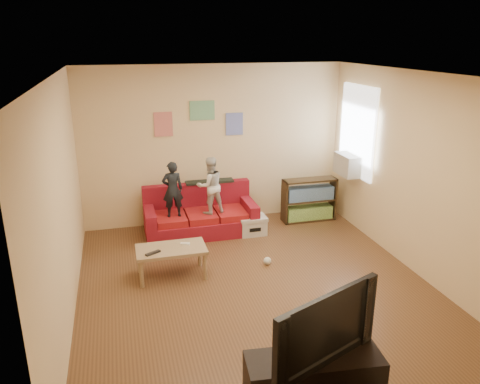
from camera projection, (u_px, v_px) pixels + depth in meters
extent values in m
cube|color=brown|center=(256.00, 287.00, 6.12)|extent=(4.50, 5.00, 0.01)
cube|color=white|center=(258.00, 74.00, 5.27)|extent=(4.50, 5.00, 0.01)
cube|color=beige|center=(214.00, 145.00, 7.99)|extent=(4.50, 0.01, 2.70)
cube|color=beige|center=(357.00, 291.00, 3.40)|extent=(4.50, 0.01, 2.70)
cube|color=beige|center=(61.00, 205.00, 5.14)|extent=(0.01, 5.00, 2.70)
cube|color=beige|center=(418.00, 175.00, 6.25)|extent=(0.01, 5.00, 2.70)
cube|color=maroon|center=(201.00, 225.00, 7.76)|extent=(1.81, 0.82, 0.27)
cube|color=maroon|center=(197.00, 197.00, 7.94)|extent=(1.81, 0.16, 0.50)
cube|color=maroon|center=(150.00, 216.00, 7.48)|extent=(0.16, 0.82, 0.23)
cube|color=maroon|center=(249.00, 207.00, 7.89)|extent=(0.16, 0.82, 0.23)
cube|color=maroon|center=(171.00, 219.00, 7.52)|extent=(0.47, 0.62, 0.11)
cube|color=maroon|center=(201.00, 216.00, 7.64)|extent=(0.47, 0.62, 0.11)
cube|color=maroon|center=(231.00, 213.00, 7.77)|extent=(0.47, 0.62, 0.11)
cube|color=black|center=(210.00, 182.00, 7.91)|extent=(0.82, 0.20, 0.04)
imported|color=black|center=(173.00, 189.00, 7.34)|extent=(0.33, 0.22, 0.90)
imported|color=beige|center=(210.00, 185.00, 7.48)|extent=(0.52, 0.44, 0.93)
cube|color=#A08360|center=(171.00, 249.00, 6.28)|extent=(0.93, 0.51, 0.05)
cylinder|color=#A08360|center=(141.00, 274.00, 6.05)|extent=(0.06, 0.06, 0.37)
cylinder|color=#A08360|center=(205.00, 267.00, 6.25)|extent=(0.06, 0.06, 0.37)
cylinder|color=#A08360|center=(140.00, 260.00, 6.43)|extent=(0.06, 0.06, 0.37)
cylinder|color=#A08360|center=(200.00, 253.00, 6.64)|extent=(0.06, 0.06, 0.37)
cube|color=black|center=(153.00, 253.00, 6.09)|extent=(0.21, 0.15, 0.02)
cube|color=white|center=(185.00, 244.00, 6.36)|extent=(0.13, 0.07, 0.03)
cube|color=#332513|center=(284.00, 202.00, 8.13)|extent=(0.03, 0.28, 0.76)
cube|color=#332513|center=(333.00, 198.00, 8.35)|extent=(0.03, 0.28, 0.76)
cube|color=#332513|center=(308.00, 219.00, 8.35)|extent=(0.95, 0.28, 0.03)
cube|color=#332513|center=(310.00, 180.00, 8.12)|extent=(0.95, 0.28, 0.03)
cube|color=#332513|center=(309.00, 200.00, 8.24)|extent=(0.89, 0.28, 0.02)
cube|color=#5F8C3F|center=(308.00, 212.00, 8.31)|extent=(0.83, 0.24, 0.23)
cube|color=#3F608C|center=(309.00, 193.00, 8.20)|extent=(0.83, 0.24, 0.23)
cube|color=white|center=(357.00, 131.00, 7.66)|extent=(0.04, 1.08, 1.48)
cube|color=#B7B2A3|center=(348.00, 165.00, 7.81)|extent=(0.28, 0.55, 0.35)
cube|color=#D87266|center=(163.00, 124.00, 7.64)|extent=(0.30, 0.01, 0.40)
cube|color=#72B27F|center=(202.00, 111.00, 7.74)|extent=(0.42, 0.01, 0.32)
cube|color=#727FCC|center=(234.00, 124.00, 7.95)|extent=(0.30, 0.01, 0.38)
cube|color=silver|center=(252.00, 227.00, 7.72)|extent=(0.43, 0.32, 0.26)
cube|color=silver|center=(252.00, 218.00, 7.67)|extent=(0.45, 0.34, 0.05)
cube|color=black|center=(255.00, 230.00, 7.57)|extent=(0.19, 0.00, 0.06)
cube|color=black|center=(313.00, 379.00, 4.14)|extent=(1.24, 0.52, 0.45)
imported|color=black|center=(317.00, 324.00, 3.96)|extent=(1.15, 0.60, 0.68)
sphere|color=silver|center=(267.00, 261.00, 6.70)|extent=(0.12, 0.12, 0.11)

